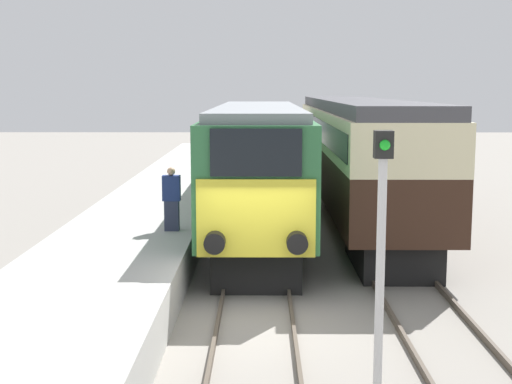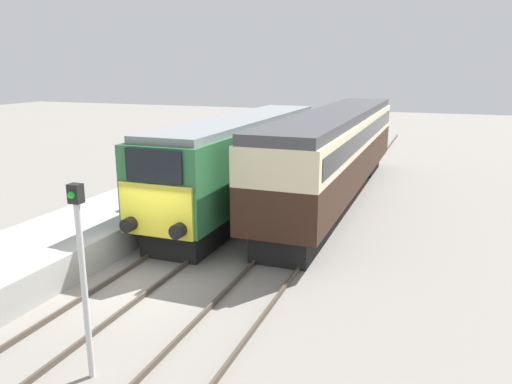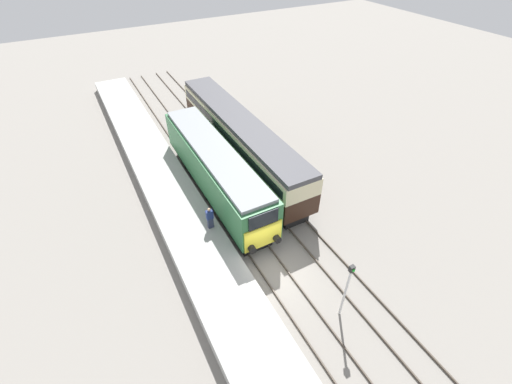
% 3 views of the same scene
% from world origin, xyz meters
% --- Properties ---
extents(ground_plane, '(120.00, 120.00, 0.00)m').
position_xyz_m(ground_plane, '(0.00, 0.00, 0.00)').
color(ground_plane, gray).
extents(platform_left, '(3.50, 50.00, 0.95)m').
position_xyz_m(platform_left, '(-3.30, 8.00, 0.48)').
color(platform_left, '#A8A8A3').
rests_on(platform_left, ground_plane).
extents(rails_near_track, '(1.51, 60.00, 0.14)m').
position_xyz_m(rails_near_track, '(0.00, 5.00, 0.07)').
color(rails_near_track, '#4C4238').
rests_on(rails_near_track, ground_plane).
extents(rails_far_track, '(1.50, 60.00, 0.14)m').
position_xyz_m(rails_far_track, '(3.40, 5.00, 0.07)').
color(rails_far_track, '#4C4238').
rests_on(rails_far_track, ground_plane).
extents(locomotive, '(2.70, 14.50, 3.98)m').
position_xyz_m(locomotive, '(0.00, 8.44, 2.22)').
color(locomotive, black).
rests_on(locomotive, ground_plane).
extents(passenger_carriage, '(2.75, 18.25, 4.12)m').
position_xyz_m(passenger_carriage, '(3.40, 11.40, 2.49)').
color(passenger_carriage, black).
rests_on(passenger_carriage, ground_plane).
extents(person_on_platform, '(0.44, 0.26, 1.60)m').
position_xyz_m(person_on_platform, '(-2.14, 4.40, 1.75)').
color(person_on_platform, '#2D334C').
rests_on(person_on_platform, platform_left).
extents(signal_post, '(0.24, 0.28, 3.96)m').
position_xyz_m(signal_post, '(1.70, -3.93, 2.35)').
color(signal_post, silver).
rests_on(signal_post, ground_plane).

